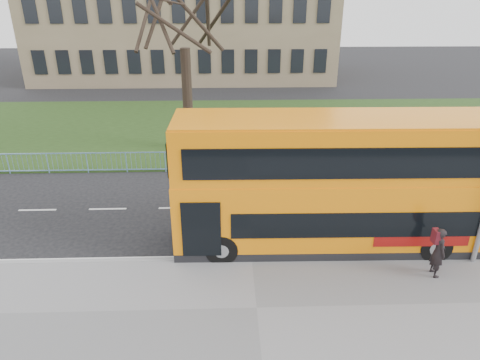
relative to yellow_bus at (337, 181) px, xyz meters
name	(u,v)px	position (x,y,z in m)	size (l,w,h in m)	color
ground	(249,237)	(-3.04, 0.51, -2.55)	(120.00, 120.00, 0.00)	black
kerb	(252,259)	(-3.04, -1.04, -2.48)	(80.00, 0.20, 0.14)	gray
grass_verge	(238,127)	(-3.04, 14.81, -2.51)	(80.00, 15.40, 0.08)	#1F3412
guard_railing	(243,161)	(-3.04, 7.11, -2.00)	(40.00, 0.12, 1.10)	#79ACD7
bare_tree	(184,26)	(-6.04, 10.51, 4.34)	(9.55, 9.55, 13.64)	black
civic_building	(185,7)	(-8.04, 35.51, 4.45)	(30.00, 15.00, 14.00)	#7D6D4F
yellow_bus	(337,181)	(0.00, 0.00, 0.00)	(11.40, 2.88, 4.76)	orange
pedestrian	(438,252)	(2.88, -2.19, -1.58)	(0.62, 0.41, 1.71)	black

